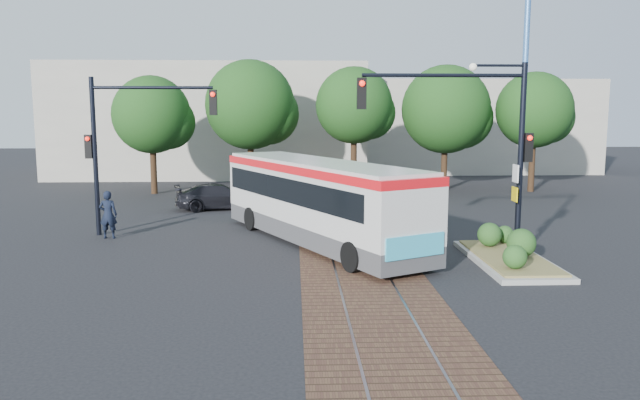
{
  "coord_description": "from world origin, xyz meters",
  "views": [
    {
      "loc": [
        -1.98,
        -19.93,
        4.77
      ],
      "look_at": [
        -1.05,
        1.97,
        1.6
      ],
      "focal_mm": 35.0,
      "sensor_mm": 36.0,
      "label": 1
    }
  ],
  "objects_px": {
    "city_bus": "(318,198)",
    "signal_pole_main": "(483,130)",
    "signal_pole_left": "(124,134)",
    "officer": "(108,215)",
    "parked_car": "(219,196)",
    "traffic_island": "(509,251)"
  },
  "relations": [
    {
      "from": "signal_pole_left",
      "to": "officer",
      "type": "xyz_separation_m",
      "value": [
        -0.54,
        -0.69,
        -2.96
      ]
    },
    {
      "from": "parked_car",
      "to": "signal_pole_main",
      "type": "bearing_deg",
      "value": -152.8
    },
    {
      "from": "signal_pole_left",
      "to": "officer",
      "type": "bearing_deg",
      "value": -128.07
    },
    {
      "from": "city_bus",
      "to": "signal_pole_main",
      "type": "bearing_deg",
      "value": -57.28
    },
    {
      "from": "city_bus",
      "to": "signal_pole_main",
      "type": "relative_size",
      "value": 1.83
    },
    {
      "from": "city_bus",
      "to": "traffic_island",
      "type": "relative_size",
      "value": 2.11
    },
    {
      "from": "traffic_island",
      "to": "signal_pole_main",
      "type": "height_order",
      "value": "signal_pole_main"
    },
    {
      "from": "city_bus",
      "to": "officer",
      "type": "xyz_separation_m",
      "value": [
        -7.79,
        1.2,
        -0.76
      ]
    },
    {
      "from": "officer",
      "to": "parked_car",
      "type": "distance_m",
      "value": 7.63
    },
    {
      "from": "traffic_island",
      "to": "signal_pole_left",
      "type": "bearing_deg",
      "value": 159.64
    },
    {
      "from": "parked_car",
      "to": "traffic_island",
      "type": "bearing_deg",
      "value": -150.29
    },
    {
      "from": "signal_pole_left",
      "to": "parked_car",
      "type": "distance_m",
      "value": 7.5
    },
    {
      "from": "city_bus",
      "to": "parked_car",
      "type": "relative_size",
      "value": 2.59
    },
    {
      "from": "signal_pole_left",
      "to": "parked_car",
      "type": "relative_size",
      "value": 1.42
    },
    {
      "from": "officer",
      "to": "traffic_island",
      "type": "bearing_deg",
      "value": 163.92
    },
    {
      "from": "city_bus",
      "to": "signal_pole_left",
      "type": "distance_m",
      "value": 7.81
    },
    {
      "from": "traffic_island",
      "to": "signal_pole_main",
      "type": "xyz_separation_m",
      "value": [
        -0.96,
        0.09,
        3.83
      ]
    },
    {
      "from": "signal_pole_main",
      "to": "officer",
      "type": "height_order",
      "value": "signal_pole_main"
    },
    {
      "from": "city_bus",
      "to": "officer",
      "type": "distance_m",
      "value": 7.92
    },
    {
      "from": "signal_pole_main",
      "to": "officer",
      "type": "distance_m",
      "value": 13.81
    },
    {
      "from": "signal_pole_main",
      "to": "signal_pole_left",
      "type": "relative_size",
      "value": 1.0
    },
    {
      "from": "city_bus",
      "to": "signal_pole_main",
      "type": "xyz_separation_m",
      "value": [
        4.98,
        -2.91,
        2.49
      ]
    }
  ]
}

